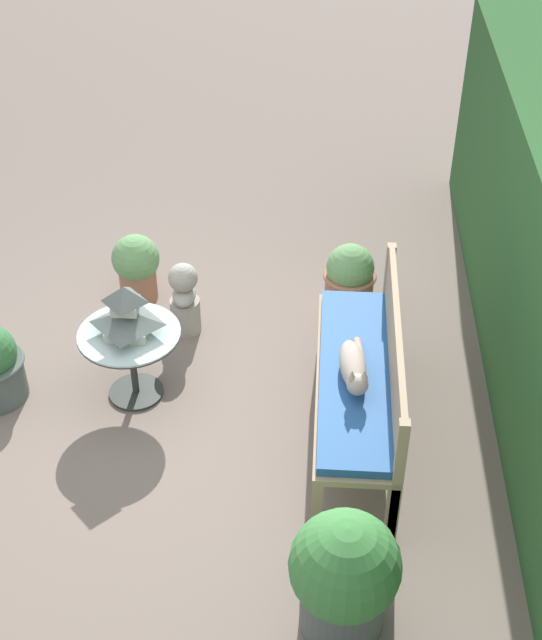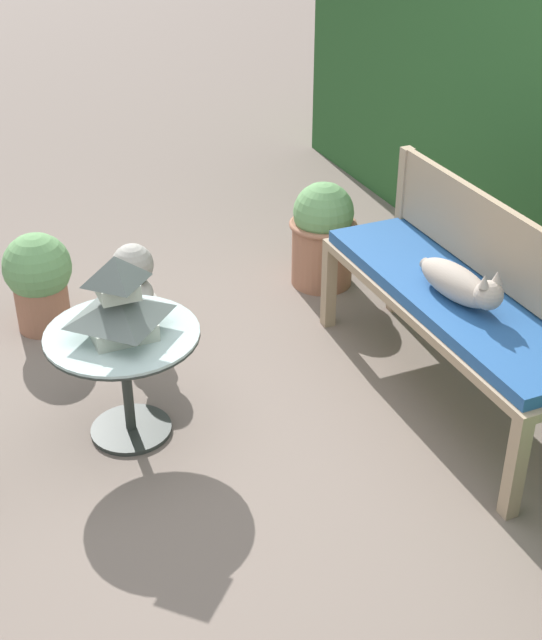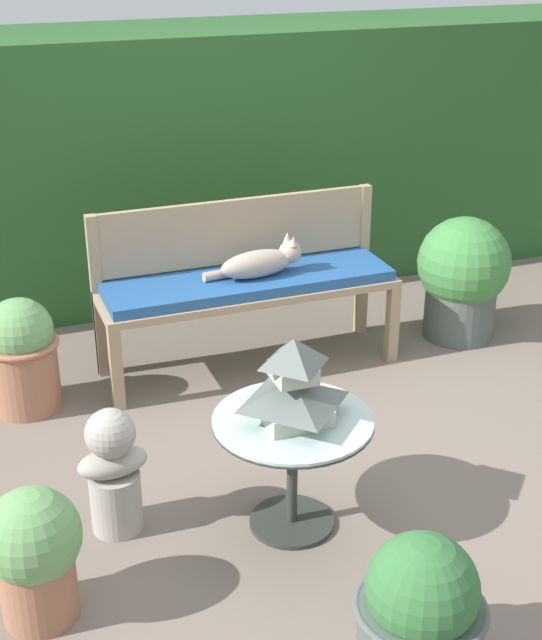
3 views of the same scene
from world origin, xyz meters
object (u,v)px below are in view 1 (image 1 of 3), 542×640
(potted_plant_table_near, at_px, (349,283))
(potted_plant_bench_right, at_px, (136,266))
(garden_bench, at_px, (355,380))
(potted_plant_hedge_corner, at_px, (344,576))
(pagoda_birdhouse, at_px, (126,314))
(garden_bust, at_px, (184,298))
(patio_table, at_px, (131,346))
(cat, at_px, (354,368))

(potted_plant_table_near, relative_size, potted_plant_bench_right, 1.14)
(garden_bench, distance_m, potted_plant_hedge_corner, 1.30)
(garden_bench, height_order, pagoda_birdhouse, pagoda_birdhouse)
(pagoda_birdhouse, xyz_separation_m, potted_plant_bench_right, (-1.04, -0.17, -0.37))
(garden_bench, relative_size, pagoda_birdhouse, 4.63)
(potted_plant_bench_right, bearing_deg, potted_plant_table_near, 85.01)
(garden_bust, bearing_deg, potted_plant_hedge_corner, 20.99)
(pagoda_birdhouse, xyz_separation_m, potted_plant_hedge_corner, (1.60, 1.33, -0.27))
(garden_bench, distance_m, patio_table, 1.42)
(garden_bench, height_order, potted_plant_bench_right, garden_bench)
(cat, distance_m, potted_plant_hedge_corner, 1.25)
(patio_table, height_order, potted_plant_table_near, potted_plant_table_near)
(patio_table, distance_m, garden_bust, 0.73)
(pagoda_birdhouse, relative_size, potted_plant_bench_right, 0.67)
(potted_plant_hedge_corner, bearing_deg, garden_bust, -154.31)
(patio_table, bearing_deg, cat, 74.87)
(potted_plant_bench_right, bearing_deg, garden_bust, 48.12)
(garden_bench, distance_m, pagoda_birdhouse, 1.43)
(pagoda_birdhouse, bearing_deg, garden_bust, 161.03)
(potted_plant_table_near, bearing_deg, potted_plant_hedge_corner, -0.83)
(cat, relative_size, garden_bust, 1.00)
(potted_plant_hedge_corner, bearing_deg, garden_bench, 177.42)
(potted_plant_bench_right, xyz_separation_m, potted_plant_hedge_corner, (2.64, 1.50, 0.10))
(garden_bust, bearing_deg, potted_plant_table_near, 96.57)
(patio_table, bearing_deg, potted_plant_hedge_corner, 39.69)
(cat, height_order, pagoda_birdhouse, pagoda_birdhouse)
(patio_table, relative_size, garden_bust, 1.17)
(garden_bench, relative_size, potted_plant_hedge_corner, 2.20)
(garden_bust, xyz_separation_m, potted_plant_bench_right, (-0.36, -0.40, 0.00))
(potted_plant_table_near, relative_size, potted_plant_hedge_corner, 0.82)
(pagoda_birdhouse, bearing_deg, patio_table, 0.00)
(patio_table, distance_m, potted_plant_hedge_corner, 2.08)
(garden_bench, distance_m, cat, 0.17)
(patio_table, bearing_deg, pagoda_birdhouse, 0.00)
(cat, height_order, garden_bust, cat)
(garden_bust, height_order, potted_plant_table_near, potted_plant_table_near)
(cat, xyz_separation_m, potted_plant_bench_right, (-1.41, -1.54, -0.34))
(cat, relative_size, patio_table, 0.86)
(garden_bench, bearing_deg, potted_plant_hedge_corner, -2.58)
(cat, height_order, patio_table, cat)
(garden_bench, xyz_separation_m, potted_plant_hedge_corner, (1.30, -0.06, -0.09))
(patio_table, xyz_separation_m, potted_plant_table_near, (-0.90, 1.36, -0.09))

